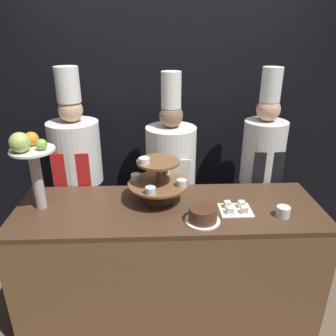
{
  "coord_description": "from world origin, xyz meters",
  "views": [
    {
      "loc": [
        -0.08,
        -1.62,
        2.07
      ],
      "look_at": [
        0.0,
        0.45,
        1.19
      ],
      "focal_mm": 35.0,
      "sensor_mm": 36.0,
      "label": 1
    }
  ],
  "objects_px": {
    "cup_white": "(283,212)",
    "chef_center_left": "(171,175)",
    "chef_left": "(78,171)",
    "chef_center_right": "(261,168)",
    "tiered_stand": "(158,179)",
    "cake_round": "(203,215)",
    "fruit_pedestal": "(30,156)",
    "cake_square_tray": "(236,208)"
  },
  "relations": [
    {
      "from": "chef_left",
      "to": "chef_center_left",
      "type": "distance_m",
      "value": 0.78
    },
    {
      "from": "tiered_stand",
      "to": "chef_left",
      "type": "bearing_deg",
      "value": 144.58
    },
    {
      "from": "cake_round",
      "to": "cup_white",
      "type": "relative_size",
      "value": 2.58
    },
    {
      "from": "chef_left",
      "to": "cake_round",
      "type": "bearing_deg",
      "value": -38.44
    },
    {
      "from": "cake_round",
      "to": "chef_center_left",
      "type": "bearing_deg",
      "value": 102.5
    },
    {
      "from": "fruit_pedestal",
      "to": "chef_center_right",
      "type": "distance_m",
      "value": 1.82
    },
    {
      "from": "chef_center_right",
      "to": "chef_left",
      "type": "bearing_deg",
      "value": 180.0
    },
    {
      "from": "tiered_stand",
      "to": "chef_center_left",
      "type": "distance_m",
      "value": 0.52
    },
    {
      "from": "cup_white",
      "to": "chef_center_left",
      "type": "relative_size",
      "value": 0.05
    },
    {
      "from": "fruit_pedestal",
      "to": "chef_center_right",
      "type": "relative_size",
      "value": 0.31
    },
    {
      "from": "chef_center_left",
      "to": "chef_center_right",
      "type": "distance_m",
      "value": 0.77
    },
    {
      "from": "chef_left",
      "to": "chef_center_right",
      "type": "xyz_separation_m",
      "value": [
        1.55,
        -0.0,
        0.0
      ]
    },
    {
      "from": "cup_white",
      "to": "chef_center_left",
      "type": "bearing_deg",
      "value": 134.4
    },
    {
      "from": "fruit_pedestal",
      "to": "cake_square_tray",
      "type": "distance_m",
      "value": 1.39
    },
    {
      "from": "fruit_pedestal",
      "to": "chef_left",
      "type": "relative_size",
      "value": 0.3
    },
    {
      "from": "cake_round",
      "to": "chef_center_right",
      "type": "height_order",
      "value": "chef_center_right"
    },
    {
      "from": "chef_center_left",
      "to": "chef_left",
      "type": "bearing_deg",
      "value": 179.99
    },
    {
      "from": "tiered_stand",
      "to": "cake_square_tray",
      "type": "height_order",
      "value": "tiered_stand"
    },
    {
      "from": "fruit_pedestal",
      "to": "cake_square_tray",
      "type": "xyz_separation_m",
      "value": [
        1.34,
        -0.09,
        -0.36
      ]
    },
    {
      "from": "tiered_stand",
      "to": "cake_round",
      "type": "height_order",
      "value": "tiered_stand"
    },
    {
      "from": "tiered_stand",
      "to": "cake_round",
      "type": "relative_size",
      "value": 1.89
    },
    {
      "from": "fruit_pedestal",
      "to": "chef_left",
      "type": "xyz_separation_m",
      "value": [
        0.15,
        0.54,
        -0.35
      ]
    },
    {
      "from": "tiered_stand",
      "to": "cup_white",
      "type": "xyz_separation_m",
      "value": [
        0.81,
        -0.24,
        -0.14
      ]
    },
    {
      "from": "chef_left",
      "to": "chef_center_right",
      "type": "height_order",
      "value": "chef_left"
    },
    {
      "from": "cake_round",
      "to": "cup_white",
      "type": "distance_m",
      "value": 0.53
    },
    {
      "from": "cake_round",
      "to": "chef_left",
      "type": "relative_size",
      "value": 0.12
    },
    {
      "from": "cup_white",
      "to": "chef_left",
      "type": "relative_size",
      "value": 0.05
    },
    {
      "from": "tiered_stand",
      "to": "chef_center_right",
      "type": "distance_m",
      "value": 1.01
    },
    {
      "from": "tiered_stand",
      "to": "fruit_pedestal",
      "type": "bearing_deg",
      "value": -175.62
    },
    {
      "from": "cake_square_tray",
      "to": "chef_center_left",
      "type": "distance_m",
      "value": 0.75
    },
    {
      "from": "chef_left",
      "to": "chef_center_left",
      "type": "height_order",
      "value": "chef_left"
    },
    {
      "from": "cake_square_tray",
      "to": "chef_center_right",
      "type": "distance_m",
      "value": 0.73
    },
    {
      "from": "tiered_stand",
      "to": "cake_square_tray",
      "type": "distance_m",
      "value": 0.56
    },
    {
      "from": "cup_white",
      "to": "chef_center_right",
      "type": "bearing_deg",
      "value": 84.15
    },
    {
      "from": "cake_round",
      "to": "cup_white",
      "type": "height_order",
      "value": "cake_round"
    },
    {
      "from": "cake_square_tray",
      "to": "cup_white",
      "type": "bearing_deg",
      "value": -16.19
    },
    {
      "from": "fruit_pedestal",
      "to": "chef_center_left",
      "type": "xyz_separation_m",
      "value": [
        0.93,
        0.54,
        -0.39
      ]
    },
    {
      "from": "cake_round",
      "to": "cup_white",
      "type": "bearing_deg",
      "value": 4.03
    },
    {
      "from": "fruit_pedestal",
      "to": "chef_center_right",
      "type": "height_order",
      "value": "chef_center_right"
    },
    {
      "from": "tiered_stand",
      "to": "fruit_pedestal",
      "type": "xyz_separation_m",
      "value": [
        -0.82,
        -0.06,
        0.21
      ]
    },
    {
      "from": "cup_white",
      "to": "cake_square_tray",
      "type": "height_order",
      "value": "cup_white"
    },
    {
      "from": "cake_round",
      "to": "cake_square_tray",
      "type": "distance_m",
      "value": 0.27
    }
  ]
}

